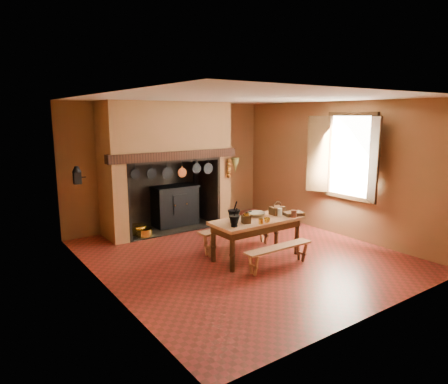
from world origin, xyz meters
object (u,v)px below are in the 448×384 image
bench_front (278,252)px  coffee_grinder (246,219)px  iron_range (175,205)px  mixing_bowl (257,214)px  work_table (257,225)px  wicker_basket (277,210)px

bench_front → coffee_grinder: size_ratio=6.38×
iron_range → mixing_bowl: 2.58m
work_table → wicker_basket: (0.53, 0.05, 0.19)m
iron_range → work_table: 2.73m
iron_range → bench_front: bearing=-87.2°
work_table → wicker_basket: 0.57m
work_table → coffee_grinder: bearing=-162.0°
iron_range → coffee_grinder: 2.84m
bench_front → work_table: bearing=90.0°
bench_front → iron_range: bearing=92.8°
bench_front → coffee_grinder: 0.77m
iron_range → coffee_grinder: size_ratio=7.72×
work_table → mixing_bowl: bearing=51.3°
bench_front → mixing_bowl: size_ratio=4.38×
wicker_basket → work_table: bearing=-174.0°
bench_front → mixing_bowl: 0.89m
work_table → bench_front: work_table is taller
bench_front → mixing_bowl: (0.14, 0.75, 0.47)m
coffee_grinder → work_table: bearing=34.4°
work_table → wicker_basket: bearing=5.8°
bench_front → coffee_grinder: bearing=124.1°
iron_range → wicker_basket: size_ratio=6.20×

